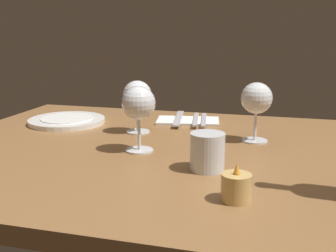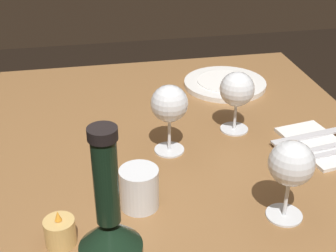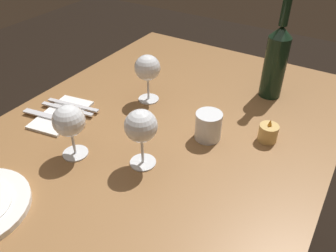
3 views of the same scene
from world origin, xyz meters
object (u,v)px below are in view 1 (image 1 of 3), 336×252
votive_candle (236,188)px  fork_inner (196,119)px  wine_glass_centre (257,100)px  water_tumbler (207,153)px  fork_outer (204,120)px  wine_glass_right (139,105)px  folded_napkin (188,121)px  table_knife (179,118)px  dinner_plate (67,121)px  wine_glass_left (137,96)px

votive_candle → fork_inner: bearing=-71.8°
wine_glass_centre → water_tumbler: (0.08, 0.25, -0.07)m
fork_outer → wine_glass_right: bearing=74.1°
wine_glass_centre → fork_inner: wine_glass_centre is taller
wine_glass_right → water_tumbler: bearing=153.1°
folded_napkin → fork_inner: 0.03m
fork_outer → votive_candle: bearing=105.9°
wine_glass_centre → table_knife: bearing=-34.9°
folded_napkin → water_tumbler: bearing=107.8°
water_tumbler → votive_candle: bearing=117.7°
water_tumbler → folded_napkin: 0.44m
folded_napkin → fork_outer: (-0.05, 0.00, 0.01)m
wine_glass_right → dinner_plate: (0.31, -0.22, -0.10)m
wine_glass_left → fork_inner: bearing=-129.3°
wine_glass_left → folded_napkin: wine_glass_left is taller
votive_candle → fork_outer: bearing=-74.1°
wine_glass_right → wine_glass_centre: 0.30m
votive_candle → table_knife: bearing=-66.9°
table_knife → fork_outer: bearing=180.0°
wine_glass_right → fork_outer: 0.36m
fork_inner → fork_outer: size_ratio=1.00×
fork_inner → table_knife: size_ratio=0.85×
fork_outer → dinner_plate: bearing=15.1°
folded_napkin → fork_inner: bearing=180.0°
wine_glass_centre → fork_inner: (0.19, -0.17, -0.10)m
wine_glass_left → dinner_plate: 0.27m
fork_outer → table_knife: bearing=0.0°
wine_glass_left → wine_glass_right: wine_glass_right is taller
water_tumbler → fork_inner: size_ratio=0.44×
wine_glass_centre → dinner_plate: 0.58m
water_tumbler → dinner_plate: (0.49, -0.31, -0.03)m
wine_glass_right → dinner_plate: wine_glass_right is taller
fork_inner → table_knife: bearing=0.0°
water_tumbler → folded_napkin: water_tumbler is taller
table_knife → wine_glass_right: bearing=87.5°
water_tumbler → table_knife: water_tumbler is taller
wine_glass_right → dinner_plate: size_ratio=0.67×
votive_candle → wine_glass_left: bearing=-51.8°
wine_glass_left → water_tumbler: size_ratio=1.86×
water_tumbler → fork_outer: size_ratio=0.44×
wine_glass_left → dinner_plate: (0.25, -0.05, -0.09)m
wine_glass_right → folded_napkin: (-0.04, -0.33, -0.11)m
wine_glass_right → folded_napkin: 0.35m
votive_candle → wine_glass_centre: bearing=-90.6°
wine_glass_centre → wine_glass_right: bearing=31.7°
table_knife → wine_glass_left: bearing=64.4°
wine_glass_left → fork_outer: (-0.16, -0.16, -0.09)m
folded_napkin → table_knife: size_ratio=0.98×
wine_glass_left → fork_outer: wine_glass_left is taller
fork_outer → folded_napkin: bearing=0.0°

